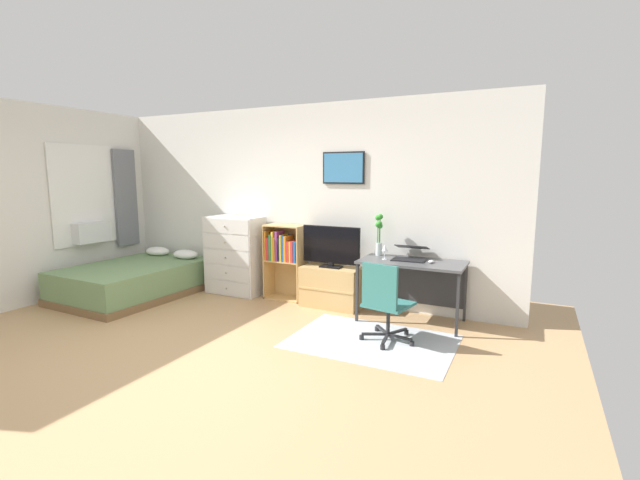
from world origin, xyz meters
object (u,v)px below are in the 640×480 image
at_px(bookshelf, 284,255).
at_px(bamboo_vase, 379,234).
at_px(wine_glass, 385,248).
at_px(laptop, 410,254).
at_px(bed, 135,280).
at_px(television, 331,247).
at_px(office_chair, 385,301).
at_px(tv_stand, 332,287).
at_px(computer_mouse, 431,262).
at_px(desk, 414,270).
at_px(dresser, 235,255).

bearing_deg(bookshelf, bamboo_vase, 1.21).
height_order(bookshelf, wine_glass, bookshelf).
distance_m(laptop, wine_glass, 0.32).
distance_m(bed, television, 2.95).
distance_m(bed, laptop, 3.97).
relative_size(bed, bookshelf, 1.88).
relative_size(television, office_chair, 0.94).
relative_size(tv_stand, office_chair, 0.92).
relative_size(bookshelf, wine_glass, 5.87).
distance_m(computer_mouse, bamboo_vase, 0.78).
height_order(office_chair, bamboo_vase, bamboo_vase).
height_order(tv_stand, television, television).
xyz_separation_m(laptop, bamboo_vase, (-0.43, 0.08, 0.21)).
height_order(bed, wine_glass, wine_glass).
distance_m(laptop, computer_mouse, 0.30).
relative_size(bookshelf, desk, 0.86).
xyz_separation_m(bookshelf, tv_stand, (0.75, -0.04, -0.37)).
height_order(desk, office_chair, office_chair).
distance_m(office_chair, wine_glass, 0.89).
xyz_separation_m(computer_mouse, bamboo_vase, (-0.71, 0.20, 0.26)).
bearing_deg(bookshelf, wine_glass, -7.88).
bearing_deg(bamboo_vase, desk, -12.78).
bearing_deg(bamboo_vase, laptop, -10.46).
bearing_deg(bamboo_vase, computer_mouse, -15.64).
xyz_separation_m(bookshelf, television, (0.75, -0.07, 0.18)).
xyz_separation_m(bed, dresser, (1.23, 0.76, 0.34)).
height_order(bookshelf, desk, bookshelf).
bearing_deg(bookshelf, laptop, -1.60).
relative_size(desk, bamboo_vase, 2.33).
distance_m(tv_stand, desk, 1.16).
bearing_deg(wine_glass, bookshelf, 172.12).
bearing_deg(desk, bookshelf, 177.52).
height_order(bookshelf, laptop, bookshelf).
height_order(office_chair, wine_glass, wine_glass).
bearing_deg(computer_mouse, bamboo_vase, 164.36).
bearing_deg(bookshelf, bed, -158.15).
height_order(television, laptop, television).
distance_m(bed, wine_glass, 3.68).
relative_size(television, bamboo_vase, 1.55).
height_order(television, office_chair, television).
distance_m(bookshelf, desk, 1.86).
distance_m(dresser, television, 1.59).
xyz_separation_m(tv_stand, office_chair, (1.03, -0.91, 0.19)).
xyz_separation_m(dresser, laptop, (2.62, 0.01, 0.23)).
bearing_deg(desk, laptop, 150.07).
bearing_deg(laptop, tv_stand, 177.14).
distance_m(dresser, bookshelf, 0.82).
distance_m(television, office_chair, 1.41).
distance_m(desk, office_chair, 0.89).
height_order(desk, wine_glass, wine_glass).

